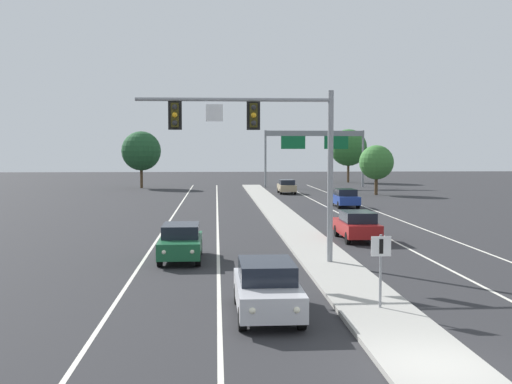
% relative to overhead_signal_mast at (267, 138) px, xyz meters
% --- Properties ---
extents(ground_plane, '(260.00, 260.00, 0.00)m').
position_rel_overhead_signal_mast_xyz_m(ground_plane, '(2.64, -12.93, -5.37)').
color(ground_plane, '#28282B').
extents(median_island, '(2.40, 110.00, 0.15)m').
position_rel_overhead_signal_mast_xyz_m(median_island, '(2.64, 5.07, -5.30)').
color(median_island, '#9E9B93').
rests_on(median_island, ground).
extents(lane_stripe_oncoming_center, '(0.14, 100.00, 0.01)m').
position_rel_overhead_signal_mast_xyz_m(lane_stripe_oncoming_center, '(-2.06, 12.07, -5.37)').
color(lane_stripe_oncoming_center, silver).
rests_on(lane_stripe_oncoming_center, ground).
extents(lane_stripe_receding_center, '(0.14, 100.00, 0.01)m').
position_rel_overhead_signal_mast_xyz_m(lane_stripe_receding_center, '(7.34, 12.07, -5.37)').
color(lane_stripe_receding_center, silver).
rests_on(lane_stripe_receding_center, ground).
extents(edge_stripe_left, '(0.14, 100.00, 0.01)m').
position_rel_overhead_signal_mast_xyz_m(edge_stripe_left, '(-5.36, 12.07, -5.37)').
color(edge_stripe_left, silver).
rests_on(edge_stripe_left, ground).
extents(edge_stripe_right, '(0.14, 100.00, 0.01)m').
position_rel_overhead_signal_mast_xyz_m(edge_stripe_right, '(10.64, 12.07, -5.37)').
color(edge_stripe_right, silver).
rests_on(edge_stripe_right, ground).
extents(overhead_signal_mast, '(8.22, 0.44, 7.20)m').
position_rel_overhead_signal_mast_xyz_m(overhead_signal_mast, '(0.00, 0.00, 0.00)').
color(overhead_signal_mast, gray).
rests_on(overhead_signal_mast, median_island).
extents(median_sign_post, '(0.60, 0.10, 2.20)m').
position_rel_overhead_signal_mast_xyz_m(median_sign_post, '(2.76, -7.86, -3.78)').
color(median_sign_post, gray).
rests_on(median_sign_post, median_island).
extents(car_oncoming_silver, '(1.85, 4.48, 1.58)m').
position_rel_overhead_signal_mast_xyz_m(car_oncoming_silver, '(-0.66, -7.98, -4.55)').
color(car_oncoming_silver, '#B7B7BC').
rests_on(car_oncoming_silver, ground).
extents(car_oncoming_green, '(1.83, 4.47, 1.58)m').
position_rel_overhead_signal_mast_xyz_m(car_oncoming_green, '(-3.71, 1.62, -4.55)').
color(car_oncoming_green, '#195633').
rests_on(car_oncoming_green, ground).
extents(car_receding_red, '(1.83, 4.47, 1.58)m').
position_rel_overhead_signal_mast_xyz_m(car_receding_red, '(5.44, 7.19, -4.55)').
color(car_receding_red, maroon).
rests_on(car_receding_red, ground).
extents(car_receding_blue, '(1.88, 4.49, 1.58)m').
position_rel_overhead_signal_mast_xyz_m(car_receding_blue, '(8.84, 26.91, -4.55)').
color(car_receding_blue, navy).
rests_on(car_receding_blue, ground).
extents(car_receding_tan, '(1.85, 4.48, 1.58)m').
position_rel_overhead_signal_mast_xyz_m(car_receding_tan, '(5.78, 44.10, -4.55)').
color(car_receding_tan, tan).
rests_on(car_receding_tan, ground).
extents(highway_sign_gantry, '(13.28, 0.42, 7.50)m').
position_rel_overhead_signal_mast_xyz_m(highway_sign_gantry, '(10.84, 56.42, 0.79)').
color(highway_sign_gantry, gray).
rests_on(highway_sign_gantry, ground).
extents(tree_far_right_b, '(3.76, 3.76, 5.44)m').
position_rel_overhead_signal_mast_xyz_m(tree_far_right_b, '(15.33, 41.58, -1.82)').
color(tree_far_right_b, '#4C3823').
rests_on(tree_far_right_b, ground).
extents(tree_far_right_c, '(5.59, 5.59, 8.09)m').
position_rel_overhead_signal_mast_xyz_m(tree_far_right_c, '(17.94, 68.56, -0.09)').
color(tree_far_right_c, '#4C3823').
rests_on(tree_far_right_c, ground).
extents(tree_far_left_a, '(5.06, 5.06, 7.33)m').
position_rel_overhead_signal_mast_xyz_m(tree_far_left_a, '(-11.75, 55.73, -0.59)').
color(tree_far_left_a, '#4C3823').
rests_on(tree_far_left_a, ground).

